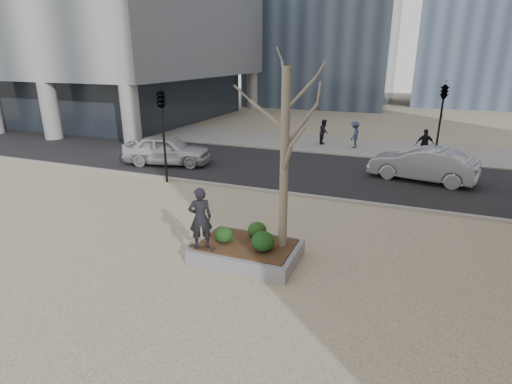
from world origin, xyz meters
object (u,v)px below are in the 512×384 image
at_px(planter, 247,252).
at_px(skateboarder, 200,218).
at_px(skateboard, 202,248).
at_px(police_car, 167,150).

distance_m(planter, skateboarder, 1.79).
relative_size(planter, skateboarder, 1.67).
distance_m(planter, skateboard, 1.35).
bearing_deg(police_car, skateboard, -155.78).
bearing_deg(planter, skateboard, -146.29).
bearing_deg(skateboarder, skateboard, 180.00).
distance_m(skateboard, police_car, 11.63).
bearing_deg(police_car, skateboarder, -155.78).
bearing_deg(skateboard, police_car, 126.95).
height_order(planter, skateboarder, skateboarder).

